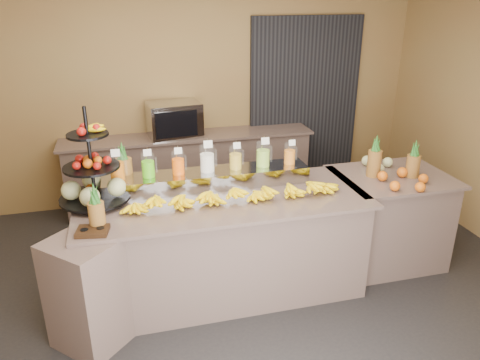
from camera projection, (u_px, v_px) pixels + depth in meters
name	position (u px, v px, depth m)	size (l,w,h in m)	color
ground	(233.00, 308.00, 4.10)	(6.00, 6.00, 0.00)	black
room_envelope	(231.00, 77.00, 4.14)	(6.04, 5.02, 2.82)	olive
buffet_counter	(213.00, 249.00, 4.13)	(2.75, 1.25, 0.93)	#A28075
right_counter	(387.00, 218.00, 4.69)	(1.08, 0.88, 0.93)	#A28075
back_ledge	(190.00, 170.00, 5.94)	(3.10, 0.55, 0.93)	#A28075
pitcher_tray	(208.00, 179.00, 4.22)	(1.85, 0.30, 0.15)	gray
juice_pitcher_orange_a	(117.00, 169.00, 3.97)	(0.13, 0.13, 0.30)	silver
juice_pitcher_green	(148.00, 167.00, 4.04)	(0.12, 0.12, 0.28)	silver
juice_pitcher_orange_b	(178.00, 164.00, 4.10)	(0.11, 0.12, 0.27)	silver
juice_pitcher_milk	(207.00, 160.00, 4.16)	(0.13, 0.14, 0.32)	silver
juice_pitcher_lemon	(236.00, 159.00, 4.22)	(0.11, 0.12, 0.28)	silver
juice_pitcher_lime	(263.00, 156.00, 4.28)	(0.13, 0.13, 0.30)	silver
juice_pitcher_orange_c	(290.00, 155.00, 4.35)	(0.11, 0.11, 0.26)	silver
banana_heap	(236.00, 192.00, 3.95)	(1.87, 0.17, 0.15)	yellow
fruit_stand	(98.00, 179.00, 3.87)	(0.71, 0.71, 0.82)	black
condiment_caddy	(93.00, 231.00, 3.44)	(0.23, 0.17, 0.03)	black
pineapple_left_a	(96.00, 212.00, 3.48)	(0.12, 0.12, 0.37)	brown
pineapple_left_b	(124.00, 171.00, 4.15)	(0.15, 0.15, 0.44)	brown
right_fruit_pile	(397.00, 172.00, 4.36)	(0.49, 0.46, 0.26)	brown
oven_warmer	(174.00, 119.00, 5.65)	(0.62, 0.43, 0.41)	gray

